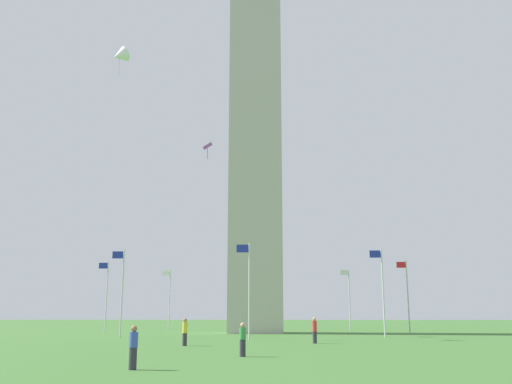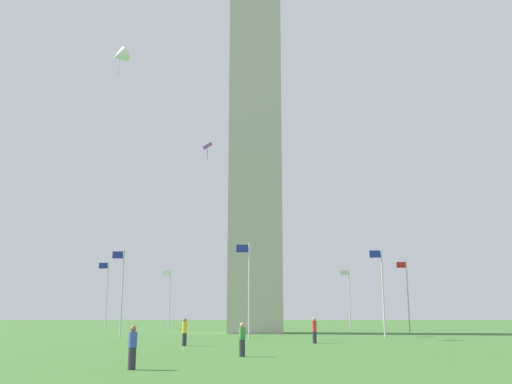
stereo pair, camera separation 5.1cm
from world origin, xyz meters
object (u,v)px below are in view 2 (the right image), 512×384
(flagpole_se, at_px, (382,288))
(flagpole_s, at_px, (407,293))
(flagpole_ne, at_px, (122,289))
(flagpole_nw, at_px, (169,296))
(person_blue_shirt, at_px, (132,348))
(kite_purple_diamond, at_px, (208,147))
(flagpole_e, at_px, (248,286))
(person_red_shirt, at_px, (314,330))
(flagpole_w, at_px, (260,297))
(obelisk_monument, at_px, (256,100))
(person_green_shirt, at_px, (242,340))
(flagpole_n, at_px, (106,293))
(kite_white_delta, at_px, (120,56))
(flagpole_sw, at_px, (349,296))
(person_yellow_shirt, at_px, (185,332))

(flagpole_se, height_order, flagpole_s, same)
(flagpole_ne, bearing_deg, flagpole_nw, -90.00)
(flagpole_nw, xyz_separation_m, person_blue_shirt, (-8.44, 52.48, -3.43))
(flagpole_s, height_order, kite_purple_diamond, kite_purple_diamond)
(kite_purple_diamond, bearing_deg, person_blue_shirt, 92.50)
(flagpole_e, distance_m, person_red_shirt, 7.92)
(flagpole_w, relative_size, person_blue_shirt, 4.80)
(obelisk_monument, xyz_separation_m, flagpole_ne, (11.65, 11.59, -22.24))
(obelisk_monument, relative_size, flagpole_ne, 6.89)
(person_green_shirt, bearing_deg, flagpole_ne, -6.32)
(obelisk_monument, xyz_separation_m, flagpole_n, (16.45, 0.00, -22.24))
(flagpole_nw, distance_m, kite_white_delta, 32.93)
(flagpole_sw, xyz_separation_m, person_green_shirt, (11.04, 45.83, -3.43))
(flagpole_e, distance_m, kite_purple_diamond, 17.49)
(flagpole_e, relative_size, person_blue_shirt, 4.80)
(flagpole_s, distance_m, flagpole_nw, 30.29)
(flagpole_sw, relative_size, person_yellow_shirt, 4.41)
(flagpole_ne, height_order, person_yellow_shirt, flagpole_ne)
(flagpole_se, bearing_deg, person_red_shirt, 56.31)
(person_blue_shirt, bearing_deg, flagpole_ne, 0.95)
(flagpole_n, relative_size, person_blue_shirt, 4.80)
(flagpole_w, bearing_deg, flagpole_nw, 22.50)
(flagpole_nw, height_order, person_red_shirt, flagpole_nw)
(obelisk_monument, relative_size, person_red_shirt, 29.63)
(flagpole_e, xyz_separation_m, person_red_shirt, (-4.88, 5.26, -3.34))
(flagpole_ne, bearing_deg, person_yellow_shirt, 120.40)
(flagpole_sw, distance_m, flagpole_nw, 23.18)
(kite_purple_diamond, bearing_deg, person_red_shirt, 123.93)
(flagpole_n, xyz_separation_m, flagpole_nw, (-4.80, -11.59, 0.00))
(flagpole_w, bearing_deg, kite_purple_diamond, 79.12)
(flagpole_n, distance_m, flagpole_w, 23.18)
(flagpole_se, relative_size, person_green_shirt, 4.79)
(flagpole_w, xyz_separation_m, kite_white_delta, (12.48, 29.47, 21.79))
(person_green_shirt, bearing_deg, person_blue_shirt, 116.39)
(flagpole_n, bearing_deg, kite_white_delta, 106.65)
(flagpole_w, bearing_deg, person_green_shirt, 90.62)
(flagpole_ne, relative_size, flagpole_e, 1.00)
(flagpole_nw, xyz_separation_m, kite_white_delta, (0.89, 24.67, 21.79))
(obelisk_monument, height_order, flagpole_sw, obelisk_monument)
(flagpole_ne, xyz_separation_m, person_blue_shirt, (-8.44, 29.30, -3.43))
(flagpole_se, relative_size, person_red_shirt, 4.30)
(flagpole_w, xyz_separation_m, person_red_shirt, (-4.88, 38.04, -3.34))
(person_red_shirt, bearing_deg, flagpole_sw, -21.49)
(flagpole_nw, relative_size, person_yellow_shirt, 4.41)
(person_blue_shirt, bearing_deg, person_green_shirt, -44.22)
(person_green_shirt, bearing_deg, person_yellow_shirt, -9.71)
(person_yellow_shirt, bearing_deg, person_green_shirt, -128.95)
(person_green_shirt, relative_size, kite_purple_diamond, 0.97)
(person_red_shirt, xyz_separation_m, kite_white_delta, (17.36, -8.57, 25.13))
(person_blue_shirt, distance_m, kite_white_delta, 38.69)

